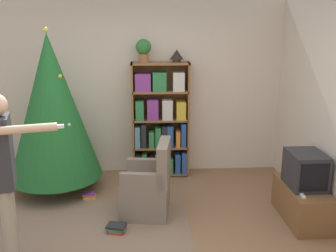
{
  "coord_description": "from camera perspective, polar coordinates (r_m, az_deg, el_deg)",
  "views": [
    {
      "loc": [
        0.11,
        -3.39,
        2.23
      ],
      "look_at": [
        0.36,
        1.0,
        1.05
      ],
      "focal_mm": 40.0,
      "sensor_mm": 36.0,
      "label": 1
    }
  ],
  "objects": [
    {
      "name": "table_lamp",
      "position": [
        5.47,
        1.33,
        10.75
      ],
      "size": [
        0.2,
        0.2,
        0.18
      ],
      "color": "#473828",
      "rests_on": "bookshelf"
    },
    {
      "name": "ground_plane",
      "position": [
        4.06,
        -4.49,
        -18.37
      ],
      "size": [
        14.0,
        14.0,
        0.0
      ],
      "primitive_type": "plane",
      "color": "#846042"
    },
    {
      "name": "potted_plant",
      "position": [
        5.45,
        -3.76,
        11.64
      ],
      "size": [
        0.22,
        0.22,
        0.33
      ],
      "color": "#935B38",
      "rests_on": "bookshelf"
    },
    {
      "name": "tv_stand",
      "position": [
        4.77,
        19.76,
        -10.94
      ],
      "size": [
        0.43,
        0.89,
        0.42
      ],
      "color": "brown",
      "rests_on": "ground_plane"
    },
    {
      "name": "book_pile_by_chair",
      "position": [
        4.37,
        -7.81,
        -15.17
      ],
      "size": [
        0.24,
        0.2,
        0.08
      ],
      "color": "#B22D28",
      "rests_on": "ground_plane"
    },
    {
      "name": "bookshelf",
      "position": [
        5.61,
        -1.2,
        0.47
      ],
      "size": [
        0.85,
        0.32,
        1.72
      ],
      "color": "brown",
      "rests_on": "ground_plane"
    },
    {
      "name": "game_remote",
      "position": [
        4.41,
        19.79,
        -9.92
      ],
      "size": [
        0.04,
        0.12,
        0.02
      ],
      "color": "white",
      "rests_on": "tv_stand"
    },
    {
      "name": "television",
      "position": [
        4.61,
        20.23,
        -6.26
      ],
      "size": [
        0.39,
        0.48,
        0.41
      ],
      "color": "#28282D",
      "rests_on": "tv_stand"
    },
    {
      "name": "wall_back",
      "position": [
        5.74,
        -4.34,
        5.65
      ],
      "size": [
        8.0,
        0.1,
        2.6
      ],
      "color": "beige",
      "rests_on": "ground_plane"
    },
    {
      "name": "area_rug",
      "position": [
        4.34,
        -11.95,
        -16.23
      ],
      "size": [
        2.23,
        1.89,
        0.01
      ],
      "color": "#7F6651",
      "rests_on": "ground_plane"
    },
    {
      "name": "christmas_tree",
      "position": [
        5.19,
        -17.23,
        2.68
      ],
      "size": [
        1.24,
        1.24,
        2.22
      ],
      "color": "#4C3323",
      "rests_on": "ground_plane"
    },
    {
      "name": "armchair",
      "position": [
        4.59,
        -2.97,
        -9.56
      ],
      "size": [
        0.64,
        0.63,
        0.92
      ],
      "rotation": [
        0.0,
        0.0,
        -1.71
      ],
      "color": "#7A6B5B",
      "rests_on": "ground_plane"
    },
    {
      "name": "book_pile_near_tree",
      "position": [
        5.19,
        -11.91,
        -10.34
      ],
      "size": [
        0.18,
        0.15,
        0.08
      ],
      "color": "gold",
      "rests_on": "ground_plane"
    },
    {
      "name": "standing_person",
      "position": [
        3.61,
        -23.65,
        -6.19
      ],
      "size": [
        0.7,
        0.46,
        1.68
      ],
      "rotation": [
        0.0,
        0.0,
        -1.32
      ],
      "color": "#9E937F",
      "rests_on": "ground_plane"
    }
  ]
}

